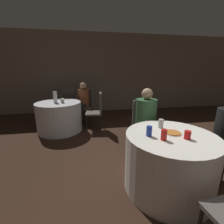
# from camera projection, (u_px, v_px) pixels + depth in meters

# --- Properties ---
(ground_plane) EXTENTS (16.00, 16.00, 0.00)m
(ground_plane) POSITION_uv_depth(u_px,v_px,m) (181.00, 181.00, 2.08)
(ground_plane) COLOR #382319
(wall_back) EXTENTS (16.00, 0.06, 2.80)m
(wall_back) POSITION_uv_depth(u_px,v_px,m) (119.00, 74.00, 5.64)
(wall_back) COLOR gray
(wall_back) RESTS_ON ground_plane
(table_near) EXTENTS (1.10, 1.10, 0.74)m
(table_near) POSITION_uv_depth(u_px,v_px,m) (168.00, 161.00, 1.90)
(table_near) COLOR white
(table_near) RESTS_ON ground_plane
(table_far) EXTENTS (1.10, 1.10, 0.74)m
(table_far) POSITION_uv_depth(u_px,v_px,m) (59.00, 117.00, 3.79)
(table_far) COLOR silver
(table_far) RESTS_ON ground_plane
(chair_near_north) EXTENTS (0.41, 0.42, 0.97)m
(chair_near_north) POSITION_uv_depth(u_px,v_px,m) (144.00, 122.00, 2.77)
(chair_near_north) COLOR #59514C
(chair_near_north) RESTS_ON ground_plane
(chair_far_north) EXTENTS (0.45, 0.45, 0.97)m
(chair_far_north) POSITION_uv_depth(u_px,v_px,m) (68.00, 101.00, 4.67)
(chair_far_north) COLOR #59514C
(chair_far_north) RESTS_ON ground_plane
(chair_far_northeast) EXTENTS (0.57, 0.57, 0.97)m
(chair_far_northeast) POSITION_uv_depth(u_px,v_px,m) (86.00, 102.00, 4.50)
(chair_far_northeast) COLOR #59514C
(chair_far_northeast) RESTS_ON ground_plane
(chair_far_east) EXTENTS (0.44, 0.44, 0.97)m
(chair_far_east) POSITION_uv_depth(u_px,v_px,m) (98.00, 108.00, 3.80)
(chair_far_east) COLOR #59514C
(chair_far_east) RESTS_ON ground_plane
(person_green_jacket) EXTENTS (0.36, 0.52, 1.20)m
(person_green_jacket) POSITION_uv_depth(u_px,v_px,m) (147.00, 122.00, 2.61)
(person_green_jacket) COLOR #282828
(person_green_jacket) RESTS_ON ground_plane
(person_black_shirt) EXTENTS (0.50, 0.34, 1.18)m
(person_black_shirt) POSITION_uv_depth(u_px,v_px,m) (222.00, 139.00, 2.02)
(person_black_shirt) COLOR black
(person_black_shirt) RESTS_ON ground_plane
(person_floral_shirt) EXTENTS (0.45, 0.45, 1.17)m
(person_floral_shirt) POSITION_uv_depth(u_px,v_px,m) (82.00, 103.00, 4.36)
(person_floral_shirt) COLOR #282828
(person_floral_shirt) RESTS_ON ground_plane
(pizza_plate_near) EXTENTS (0.21, 0.21, 0.02)m
(pizza_plate_near) POSITION_uv_depth(u_px,v_px,m) (173.00, 133.00, 1.85)
(pizza_plate_near) COLOR white
(pizza_plate_near) RESTS_ON table_near
(soda_can_blue) EXTENTS (0.07, 0.07, 0.12)m
(soda_can_blue) POSITION_uv_depth(u_px,v_px,m) (149.00, 131.00, 1.76)
(soda_can_blue) COLOR #1E38A5
(soda_can_blue) RESTS_ON table_near
(soda_can_red) EXTENTS (0.07, 0.07, 0.12)m
(soda_can_red) POSITION_uv_depth(u_px,v_px,m) (164.00, 135.00, 1.66)
(soda_can_red) COLOR red
(soda_can_red) RESTS_ON table_near
(soda_can_silver) EXTENTS (0.07, 0.07, 0.12)m
(soda_can_silver) POSITION_uv_depth(u_px,v_px,m) (161.00, 124.00, 2.01)
(soda_can_silver) COLOR silver
(soda_can_silver) RESTS_ON table_near
(cup_near) EXTENTS (0.07, 0.07, 0.10)m
(cup_near) POSITION_uv_depth(u_px,v_px,m) (187.00, 135.00, 1.69)
(cup_near) COLOR red
(cup_near) RESTS_ON table_near
(bottle_far) EXTENTS (0.09, 0.09, 0.27)m
(bottle_far) POSITION_uv_depth(u_px,v_px,m) (55.00, 97.00, 3.63)
(bottle_far) COLOR white
(bottle_far) RESTS_ON table_far
(cup_far) EXTENTS (0.08, 0.08, 0.11)m
(cup_far) POSITION_uv_depth(u_px,v_px,m) (63.00, 101.00, 3.63)
(cup_far) COLOR silver
(cup_far) RESTS_ON table_far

